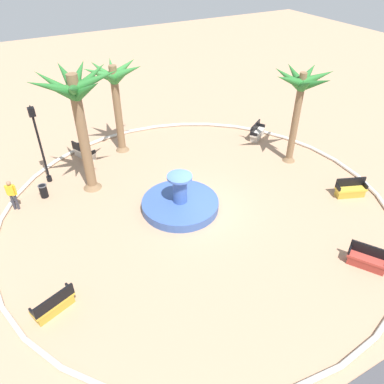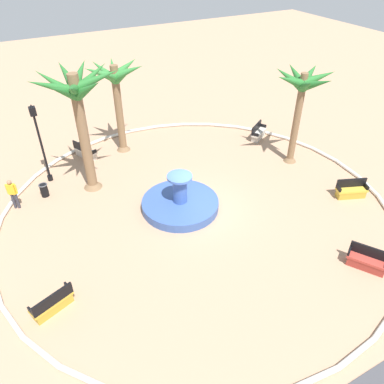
{
  "view_description": "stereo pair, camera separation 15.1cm",
  "coord_description": "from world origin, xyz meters",
  "px_view_note": "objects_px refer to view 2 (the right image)",
  "views": [
    {
      "loc": [
        7.36,
        13.03,
        11.76
      ],
      "look_at": [
        0.22,
        -0.12,
        1.0
      ],
      "focal_mm": 35.04,
      "sensor_mm": 36.0,
      "label": 1
    },
    {
      "loc": [
        7.22,
        13.1,
        11.76
      ],
      "look_at": [
        0.22,
        -0.12,
        1.0
      ],
      "focal_mm": 35.04,
      "sensor_mm": 36.0,
      "label": 2
    }
  ],
  "objects_px": {
    "bench_east": "(351,191)",
    "bench_southeast": "(85,152)",
    "palm_tree_near_fountain": "(302,91)",
    "palm_tree_mid_plaza": "(116,86)",
    "bench_west": "(53,304)",
    "lamppost": "(40,138)",
    "palm_tree_by_curb": "(77,101)",
    "bench_southwest": "(367,261)",
    "fountain": "(180,203)",
    "bench_north": "(258,134)",
    "person_cyclist_helmet": "(13,193)",
    "trash_bin": "(44,190)"
  },
  "relations": [
    {
      "from": "bench_southeast",
      "to": "bench_east",
      "type": "bearing_deg",
      "value": 136.74
    },
    {
      "from": "palm_tree_mid_plaza",
      "to": "bench_west",
      "type": "height_order",
      "value": "palm_tree_mid_plaza"
    },
    {
      "from": "bench_east",
      "to": "lamppost",
      "type": "height_order",
      "value": "lamppost"
    },
    {
      "from": "bench_north",
      "to": "lamppost",
      "type": "height_order",
      "value": "lamppost"
    },
    {
      "from": "palm_tree_by_curb",
      "to": "bench_west",
      "type": "xyz_separation_m",
      "value": [
        3.53,
        7.25,
        -4.6
      ]
    },
    {
      "from": "bench_east",
      "to": "bench_southwest",
      "type": "relative_size",
      "value": 1.03
    },
    {
      "from": "fountain",
      "to": "bench_southeast",
      "type": "bearing_deg",
      "value": -68.32
    },
    {
      "from": "bench_southwest",
      "to": "bench_west",
      "type": "bearing_deg",
      "value": -18.12
    },
    {
      "from": "bench_east",
      "to": "bench_north",
      "type": "relative_size",
      "value": 1.04
    },
    {
      "from": "palm_tree_mid_plaza",
      "to": "palm_tree_near_fountain",
      "type": "bearing_deg",
      "value": 144.48
    },
    {
      "from": "bench_east",
      "to": "bench_west",
      "type": "distance_m",
      "value": 15.28
    },
    {
      "from": "palm_tree_mid_plaza",
      "to": "person_cyclist_helmet",
      "type": "bearing_deg",
      "value": 25.28
    },
    {
      "from": "lamppost",
      "to": "bench_north",
      "type": "bearing_deg",
      "value": 174.3
    },
    {
      "from": "palm_tree_near_fountain",
      "to": "palm_tree_mid_plaza",
      "type": "relative_size",
      "value": 1.01
    },
    {
      "from": "bench_east",
      "to": "bench_southeast",
      "type": "height_order",
      "value": "same"
    },
    {
      "from": "bench_west",
      "to": "trash_bin",
      "type": "relative_size",
      "value": 2.29
    },
    {
      "from": "palm_tree_by_curb",
      "to": "bench_southwest",
      "type": "bearing_deg",
      "value": 127.09
    },
    {
      "from": "lamppost",
      "to": "person_cyclist_helmet",
      "type": "distance_m",
      "value": 3.17
    },
    {
      "from": "palm_tree_near_fountain",
      "to": "palm_tree_by_curb",
      "type": "bearing_deg",
      "value": -14.12
    },
    {
      "from": "bench_southwest",
      "to": "palm_tree_by_curb",
      "type": "bearing_deg",
      "value": -52.91
    },
    {
      "from": "palm_tree_near_fountain",
      "to": "palm_tree_mid_plaza",
      "type": "distance_m",
      "value": 10.4
    },
    {
      "from": "palm_tree_mid_plaza",
      "to": "bench_southeast",
      "type": "bearing_deg",
      "value": -3.86
    },
    {
      "from": "fountain",
      "to": "bench_southwest",
      "type": "distance_m",
      "value": 8.84
    },
    {
      "from": "bench_west",
      "to": "bench_north",
      "type": "height_order",
      "value": "same"
    },
    {
      "from": "palm_tree_mid_plaza",
      "to": "bench_southeast",
      "type": "height_order",
      "value": "palm_tree_mid_plaza"
    },
    {
      "from": "bench_north",
      "to": "bench_southwest",
      "type": "height_order",
      "value": "same"
    },
    {
      "from": "lamppost",
      "to": "trash_bin",
      "type": "bearing_deg",
      "value": 69.42
    },
    {
      "from": "lamppost",
      "to": "fountain",
      "type": "bearing_deg",
      "value": 133.11
    },
    {
      "from": "trash_bin",
      "to": "bench_southwest",
      "type": "bearing_deg",
      "value": 133.41
    },
    {
      "from": "palm_tree_near_fountain",
      "to": "person_cyclist_helmet",
      "type": "xyz_separation_m",
      "value": [
        15.27,
        -2.83,
        -3.43
      ]
    },
    {
      "from": "palm_tree_by_curb",
      "to": "person_cyclist_helmet",
      "type": "distance_m",
      "value": 5.6
    },
    {
      "from": "fountain",
      "to": "bench_north",
      "type": "height_order",
      "value": "fountain"
    },
    {
      "from": "fountain",
      "to": "bench_southwest",
      "type": "bearing_deg",
      "value": 124.86
    },
    {
      "from": "palm_tree_near_fountain",
      "to": "trash_bin",
      "type": "height_order",
      "value": "palm_tree_near_fountain"
    },
    {
      "from": "palm_tree_near_fountain",
      "to": "bench_north",
      "type": "xyz_separation_m",
      "value": [
        -0.03,
        -3.31,
        -4.02
      ]
    },
    {
      "from": "palm_tree_near_fountain",
      "to": "bench_west",
      "type": "height_order",
      "value": "palm_tree_near_fountain"
    },
    {
      "from": "bench_east",
      "to": "bench_southwest",
      "type": "height_order",
      "value": "same"
    },
    {
      "from": "palm_tree_mid_plaza",
      "to": "bench_southwest",
      "type": "xyz_separation_m",
      "value": [
        -5.55,
        14.35,
        -3.83
      ]
    },
    {
      "from": "bench_west",
      "to": "lamppost",
      "type": "bearing_deg",
      "value": -99.99
    },
    {
      "from": "palm_tree_near_fountain",
      "to": "lamppost",
      "type": "bearing_deg",
      "value": -19.23
    },
    {
      "from": "bench_southeast",
      "to": "lamppost",
      "type": "relative_size",
      "value": 0.37
    },
    {
      "from": "palm_tree_by_curb",
      "to": "bench_west",
      "type": "height_order",
      "value": "palm_tree_by_curb"
    },
    {
      "from": "palm_tree_mid_plaza",
      "to": "person_cyclist_helmet",
      "type": "distance_m",
      "value": 8.2
    },
    {
      "from": "palm_tree_by_curb",
      "to": "bench_west",
      "type": "relative_size",
      "value": 3.9
    },
    {
      "from": "fountain",
      "to": "bench_north",
      "type": "xyz_separation_m",
      "value": [
        -8.0,
        -4.36,
        0.05
      ]
    },
    {
      "from": "bench_southeast",
      "to": "lamppost",
      "type": "bearing_deg",
      "value": 32.63
    },
    {
      "from": "bench_north",
      "to": "person_cyclist_helmet",
      "type": "height_order",
      "value": "person_cyclist_helmet"
    },
    {
      "from": "bench_west",
      "to": "trash_bin",
      "type": "bearing_deg",
      "value": -97.93
    },
    {
      "from": "bench_southeast",
      "to": "trash_bin",
      "type": "xyz_separation_m",
      "value": [
        2.97,
        2.98,
        0.04
      ]
    },
    {
      "from": "bench_west",
      "to": "palm_tree_by_curb",
      "type": "bearing_deg",
      "value": -115.96
    }
  ]
}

